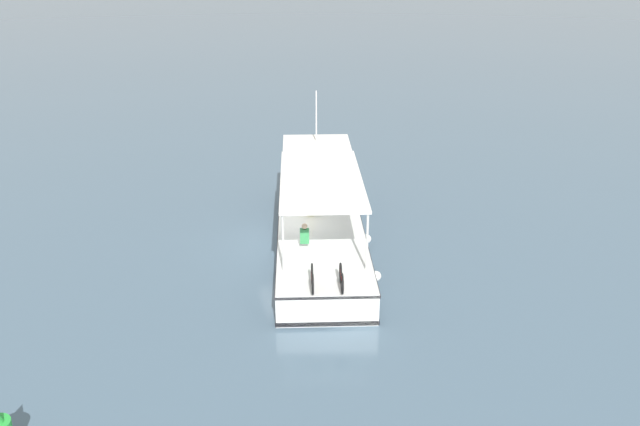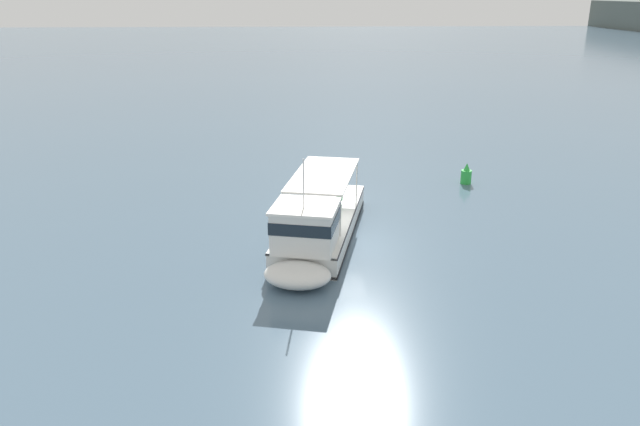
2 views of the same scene
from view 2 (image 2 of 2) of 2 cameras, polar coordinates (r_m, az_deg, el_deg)
The scene contains 3 objects.
ground_plane at distance 31.63m, azimuth 1.93°, elevation -2.65°, with size 400.00×400.00×0.00m, color slate.
ferry_main at distance 30.70m, azimuth -0.34°, elevation -1.31°, with size 13.07×5.84×5.32m.
channel_buoy at distance 42.10m, azimuth 13.34°, elevation 3.41°, with size 0.70×0.70×1.40m.
Camera 2 is at (29.12, -2.49, 12.09)m, focal length 34.67 mm.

